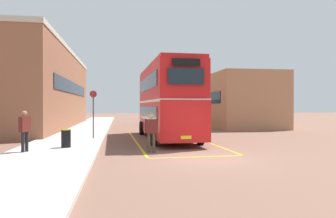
{
  "coord_description": "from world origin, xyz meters",
  "views": [
    {
      "loc": [
        -3.53,
        -12.48,
        2.15
      ],
      "look_at": [
        -0.08,
        9.94,
        1.94
      ],
      "focal_mm": 33.69,
      "sensor_mm": 36.0,
      "label": 1
    }
  ],
  "objects_px": {
    "pedestrian_boarding": "(151,130)",
    "litter_bin": "(66,138)",
    "pedestrian_waiting_near": "(25,128)",
    "bus_stop_sign": "(93,110)",
    "single_deck_bus": "(169,110)",
    "double_decker_bus": "(167,100)"
  },
  "relations": [
    {
      "from": "pedestrian_waiting_near",
      "to": "litter_bin",
      "type": "distance_m",
      "value": 2.09
    },
    {
      "from": "pedestrian_waiting_near",
      "to": "bus_stop_sign",
      "type": "xyz_separation_m",
      "value": [
        2.49,
        5.53,
        0.72
      ]
    },
    {
      "from": "litter_bin",
      "to": "single_deck_bus",
      "type": "bearing_deg",
      "value": 69.53
    },
    {
      "from": "bus_stop_sign",
      "to": "pedestrian_waiting_near",
      "type": "bearing_deg",
      "value": -114.28
    },
    {
      "from": "pedestrian_boarding",
      "to": "litter_bin",
      "type": "height_order",
      "value": "pedestrian_boarding"
    },
    {
      "from": "single_deck_bus",
      "to": "pedestrian_waiting_near",
      "type": "relative_size",
      "value": 4.96
    },
    {
      "from": "double_decker_bus",
      "to": "bus_stop_sign",
      "type": "distance_m",
      "value": 4.71
    },
    {
      "from": "pedestrian_waiting_near",
      "to": "pedestrian_boarding",
      "type": "bearing_deg",
      "value": -1.57
    },
    {
      "from": "double_decker_bus",
      "to": "single_deck_bus",
      "type": "xyz_separation_m",
      "value": [
        3.05,
        18.79,
        -0.88
      ]
    },
    {
      "from": "double_decker_bus",
      "to": "single_deck_bus",
      "type": "bearing_deg",
      "value": 80.77
    },
    {
      "from": "pedestrian_boarding",
      "to": "bus_stop_sign",
      "type": "distance_m",
      "value": 6.51
    },
    {
      "from": "pedestrian_boarding",
      "to": "litter_bin",
      "type": "xyz_separation_m",
      "value": [
        -4.03,
        1.43,
        -0.48
      ]
    },
    {
      "from": "single_deck_bus",
      "to": "pedestrian_waiting_near",
      "type": "distance_m",
      "value": 26.58
    },
    {
      "from": "single_deck_bus",
      "to": "pedestrian_boarding",
      "type": "distance_m",
      "value": 25.13
    },
    {
      "from": "litter_bin",
      "to": "double_decker_bus",
      "type": "bearing_deg",
      "value": 38.42
    },
    {
      "from": "pedestrian_boarding",
      "to": "pedestrian_waiting_near",
      "type": "xyz_separation_m",
      "value": [
        -5.56,
        0.15,
        0.14
      ]
    },
    {
      "from": "pedestrian_waiting_near",
      "to": "bus_stop_sign",
      "type": "height_order",
      "value": "bus_stop_sign"
    },
    {
      "from": "single_deck_bus",
      "to": "bus_stop_sign",
      "type": "distance_m",
      "value": 20.52
    },
    {
      "from": "pedestrian_boarding",
      "to": "bus_stop_sign",
      "type": "xyz_separation_m",
      "value": [
        -3.07,
        5.68,
        0.85
      ]
    },
    {
      "from": "litter_bin",
      "to": "pedestrian_boarding",
      "type": "bearing_deg",
      "value": -19.58
    },
    {
      "from": "bus_stop_sign",
      "to": "double_decker_bus",
      "type": "bearing_deg",
      "value": 2.61
    },
    {
      "from": "litter_bin",
      "to": "bus_stop_sign",
      "type": "bearing_deg",
      "value": 77.33
    }
  ]
}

